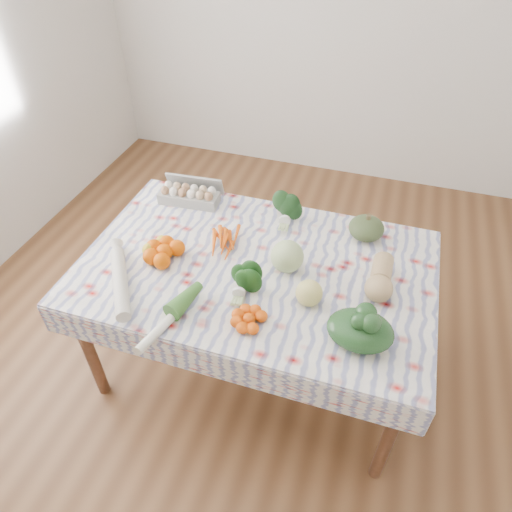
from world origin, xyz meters
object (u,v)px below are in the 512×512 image
at_px(kabocha_squash, 366,228).
at_px(butternut_squash, 381,276).
at_px(cabbage, 287,256).
at_px(dining_table, 256,278).
at_px(grapefruit, 309,293).
at_px(egg_carton, 189,196).

height_order(kabocha_squash, butternut_squash, butternut_squash).
bearing_deg(cabbage, dining_table, -171.58).
relative_size(dining_table, grapefruit, 13.66).
bearing_deg(grapefruit, cabbage, 129.04).
bearing_deg(dining_table, butternut_squash, 3.58).
bearing_deg(egg_carton, butternut_squash, -21.49).
height_order(dining_table, cabbage, cabbage).
distance_m(dining_table, butternut_squash, 0.59).
relative_size(egg_carton, kabocha_squash, 1.86).
distance_m(egg_carton, grapefruit, 0.96).
height_order(dining_table, kabocha_squash, kabocha_squash).
bearing_deg(cabbage, grapefruit, -50.96).
relative_size(butternut_squash, grapefruit, 2.28).
xyz_separation_m(kabocha_squash, butternut_squash, (0.11, -0.33, 0.00)).
bearing_deg(cabbage, kabocha_squash, 47.51).
distance_m(cabbage, butternut_squash, 0.43).
height_order(cabbage, grapefruit, cabbage).
xyz_separation_m(egg_carton, kabocha_squash, (0.97, -0.01, 0.01)).
height_order(kabocha_squash, grapefruit, same).
height_order(dining_table, butternut_squash, butternut_squash).
height_order(egg_carton, cabbage, cabbage).
bearing_deg(kabocha_squash, cabbage, -132.49).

